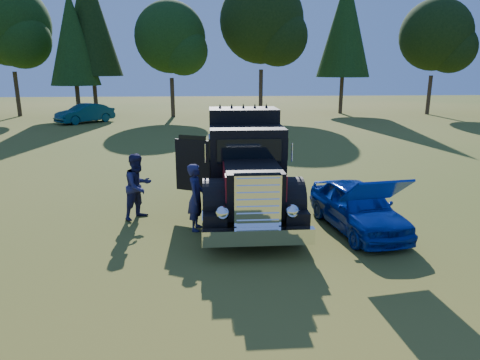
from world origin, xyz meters
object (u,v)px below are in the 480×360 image
diamond_t_truck (245,170)px  spectator_far (138,186)px  distant_teal_car (85,113)px  spectator_near (196,197)px  hotrod_coupe (358,206)px

diamond_t_truck → spectator_far: bearing=-174.3°
spectator_far → distant_teal_car: 24.54m
spectator_near → diamond_t_truck: bearing=-37.7°
diamond_t_truck → hotrod_coupe: size_ratio=1.72×
spectator_near → spectator_far: (-1.65, 1.02, 0.05)m
hotrod_coupe → spectator_far: (-5.88, 1.34, 0.30)m
hotrod_coupe → spectator_near: 4.26m
diamond_t_truck → distant_teal_car: (-10.84, 22.97, -0.53)m
spectator_near → distant_teal_car: spectator_near is taller
hotrod_coupe → spectator_near: hotrod_coupe is taller
spectator_far → spectator_near: bearing=-83.1°
spectator_far → distant_teal_car: bearing=57.3°
spectator_near → distant_teal_car: 26.06m
diamond_t_truck → spectator_far: size_ratio=3.81×
hotrod_coupe → spectator_far: bearing=167.2°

